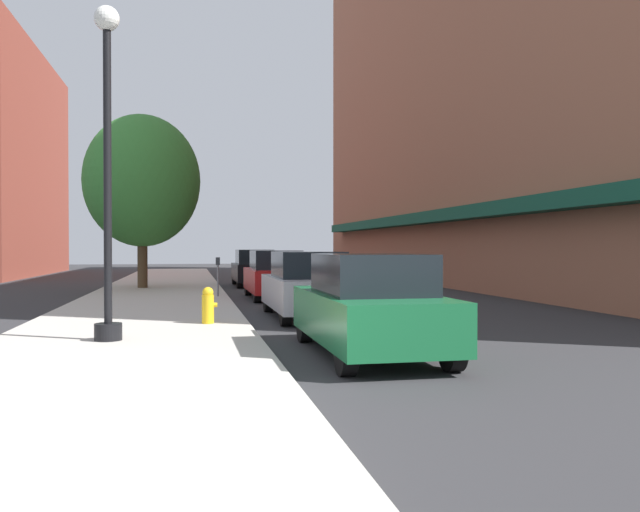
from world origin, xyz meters
name	(u,v)px	position (x,y,z in m)	size (l,w,h in m)	color
ground_plane	(267,294)	(4.00, 18.00, 0.00)	(90.00, 90.00, 0.00)	#2D2D30
sidewalk_slab	(160,292)	(0.00, 19.00, 0.06)	(4.80, 50.00, 0.12)	#B7B2A8
building_right_brick	(488,49)	(14.99, 22.00, 11.16)	(6.80, 40.00, 22.37)	#9E6047
lamppost	(108,166)	(-0.30, 5.72, 3.20)	(0.48, 0.48, 5.90)	black
fire_hydrant	(208,305)	(1.51, 7.90, 0.52)	(0.33, 0.26, 0.79)	gold
parking_meter_near	(218,272)	(2.05, 15.61, 0.95)	(0.14, 0.09, 1.31)	slate
tree_near	(142,181)	(-0.76, 20.83, 4.46)	(4.66, 4.66, 7.03)	#4C3823
car_green	(369,306)	(4.00, 3.96, 0.81)	(1.80, 4.30, 1.66)	black
car_silver	(307,286)	(4.00, 9.61, 0.81)	(1.80, 4.30, 1.66)	black
car_red	(275,275)	(4.00, 15.73, 0.81)	(1.80, 4.30, 1.66)	black
car_black	(254,268)	(4.00, 23.00, 0.81)	(1.80, 4.30, 1.66)	black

